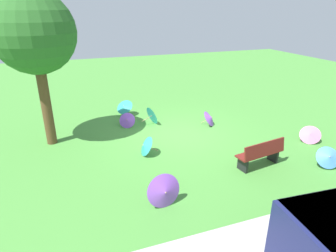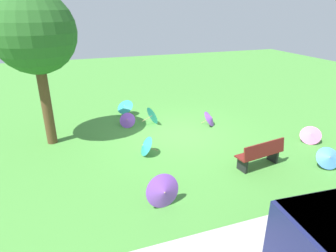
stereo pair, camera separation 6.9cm
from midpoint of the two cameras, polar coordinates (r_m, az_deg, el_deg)
ground at (r=11.45m, az=2.07°, el=-1.69°), size 40.00×40.00×0.00m
park_bench at (r=9.44m, az=18.06°, el=-5.27°), size 1.65×0.71×0.90m
shade_tree at (r=10.66m, az=-24.73°, el=16.21°), size 2.69×2.69×5.27m
parasol_teal_0 at (r=13.46m, az=-8.42°, el=3.89°), size 1.01×1.01×0.75m
parasol_purple_0 at (r=12.17m, az=-7.91°, el=1.17°), size 0.79×0.69×0.62m
parasol_blue_1 at (r=10.27m, az=29.41°, el=-5.49°), size 0.89×0.82×0.69m
parasol_purple_1 at (r=7.32m, az=-0.61°, el=-12.86°), size 0.91×0.87×0.89m
parasol_teal_1 at (r=12.40m, az=-2.75°, el=2.20°), size 0.83×0.85×0.79m
parasol_pink_0 at (r=11.92m, az=26.54°, el=-1.55°), size 0.95×0.96×0.62m
parasol_purple_3 at (r=12.34m, az=8.58°, el=1.54°), size 0.85×0.88×0.66m
parasol_teal_2 at (r=9.81m, az=-4.44°, el=-3.89°), size 0.71×0.71×0.68m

